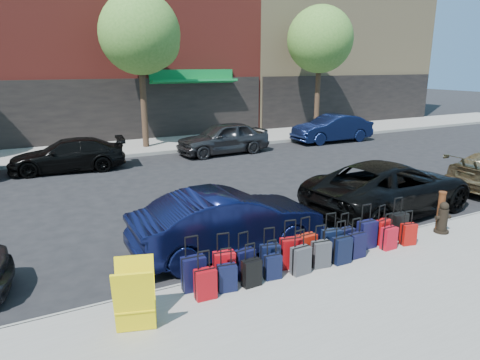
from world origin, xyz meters
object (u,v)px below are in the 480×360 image
display_rack (135,297)px  car_far_2 (223,138)px  car_near_2 (390,187)px  tree_right (322,41)px  fire_hydrant (443,218)px  car_far_3 (332,128)px  car_far_1 (68,155)px  tree_center (143,36)px  car_near_1 (228,222)px  suitcase_front_5 (306,248)px  bollard (441,211)px

display_rack → car_far_2: 14.24m
car_near_2 → car_far_2: bearing=-1.5°
tree_right → fire_hydrant: bearing=-116.8°
display_rack → tree_right: bearing=61.9°
display_rack → car_far_3: size_ratio=0.24×
display_rack → car_far_1: bearing=105.3°
car_far_1 → car_near_2: bearing=45.4°
tree_center → tree_right: bearing=0.0°
display_rack → car_far_2: car_far_2 is taller
car_near_2 → car_far_2: 9.77m
car_near_2 → tree_center: bearing=10.3°
fire_hydrant → car_near_1: 5.25m
suitcase_front_5 → fire_hydrant: 3.91m
tree_center → car_far_3: (9.52, -2.52, -4.67)m
suitcase_front_5 → car_near_2: bearing=20.1°
display_rack → car_far_3: bearing=58.6°
car_near_1 → car_far_2: (4.63, 10.10, 0.04)m
display_rack → car_near_2: size_ratio=0.20×
fire_hydrant → car_near_2: bearing=95.6°
bollard → tree_right: bearing=63.1°
fire_hydrant → car_far_2: bearing=107.0°
suitcase_front_5 → car_near_2: (4.25, 1.83, 0.28)m
tree_center → suitcase_front_5: bearing=-92.9°
tree_right → bollard: tree_right is taller
suitcase_front_5 → car_near_2: 4.63m
tree_center → car_near_2: tree_center is taller
tree_center → car_far_1: bearing=-144.3°
fire_hydrant → car_far_3: (6.34, 11.96, 0.23)m
suitcase_front_5 → car_near_1: car_near_1 is taller
display_rack → car_near_2: 8.34m
tree_right → car_far_2: tree_right is taller
bollard → car_far_1: bearing=122.6°
car_near_2 → fire_hydrant: bearing=164.8°
tree_right → car_far_1: (-14.59, -2.95, -4.77)m
car_far_2 → car_far_3: 6.68m
bollard → car_near_2: car_near_2 is taller
car_near_2 → car_far_1: (-7.62, 9.51, -0.10)m
car_near_1 → car_far_3: 15.28m
suitcase_front_5 → fire_hydrant: size_ratio=1.24×
tree_center → display_rack: bearing=-106.5°
car_near_1 → car_far_2: bearing=-24.6°
fire_hydrant → suitcase_front_5: bearing=-167.6°
suitcase_front_5 → bollard: (3.94, -0.09, 0.21)m
bollard → display_rack: size_ratio=0.93×
suitcase_front_5 → car_far_1: 11.83m
car_near_2 → car_far_2: (-0.69, 9.74, 0.02)m
fire_hydrant → car_far_1: size_ratio=0.18×
tree_right → car_far_1: 15.64m
suitcase_front_5 → car_near_1: 1.84m
fire_hydrant → car_far_3: bearing=77.4°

